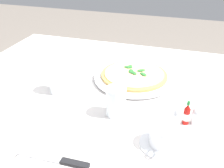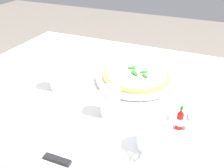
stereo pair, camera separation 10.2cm
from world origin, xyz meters
name	(u,v)px [view 1 (the left image)]	position (x,y,z in m)	size (l,w,h in m)	color
dining_table	(89,125)	(0.00, 0.00, 0.61)	(1.17, 1.17, 0.73)	white
pizza_plate	(134,77)	(-0.13, -0.19, 0.74)	(0.33, 0.33, 0.02)	white
pizza	(134,74)	(-0.13, -0.19, 0.75)	(0.27, 0.27, 0.02)	tan
coffee_cup_back_corner	(163,137)	(-0.30, 0.17, 0.76)	(0.13, 0.13, 0.07)	white
water_glass_left_edge	(58,81)	(0.12, -0.01, 0.78)	(0.07, 0.07, 0.10)	white
water_glass_near_left	(116,103)	(-0.13, 0.06, 0.78)	(0.07, 0.07, 0.10)	white
napkin_folded	(58,164)	(-0.05, 0.33, 0.74)	(0.22, 0.13, 0.02)	silver
dinner_knife	(57,160)	(-0.05, 0.33, 0.75)	(0.20, 0.02, 0.01)	silver
hot_sauce_bottle	(187,115)	(-0.35, 0.05, 0.76)	(0.02, 0.02, 0.08)	#B7140F
salt_shaker	(177,117)	(-0.33, 0.06, 0.75)	(0.03, 0.03, 0.06)	white
pepper_shaker	(196,117)	(-0.38, 0.04, 0.75)	(0.03, 0.03, 0.06)	white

